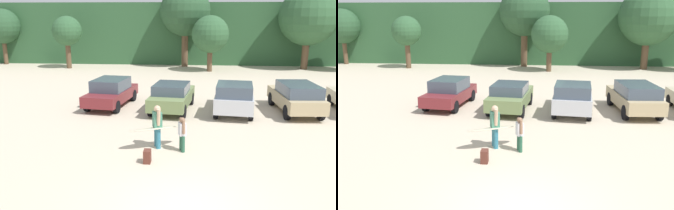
% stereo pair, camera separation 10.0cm
% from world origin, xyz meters
% --- Properties ---
extents(ground_plane, '(120.00, 120.00, 0.00)m').
position_xyz_m(ground_plane, '(0.00, 0.00, 0.00)').
color(ground_plane, beige).
extents(hillside_ridge, '(108.00, 12.00, 6.01)m').
position_xyz_m(hillside_ridge, '(0.00, 33.09, 3.01)').
color(hillside_ridge, '#2D5633').
rests_on(hillside_ridge, ground_plane).
extents(tree_center, '(3.41, 3.41, 5.45)m').
position_xyz_m(tree_center, '(-18.91, 26.39, 3.72)').
color(tree_center, brown).
rests_on(tree_center, ground_plane).
extents(tree_center_right, '(2.68, 2.68, 4.76)m').
position_xyz_m(tree_center_right, '(-11.62, 24.13, 3.36)').
color(tree_center_right, brown).
rests_on(tree_center_right, ground_plane).
extents(tree_far_right, '(4.70, 4.70, 7.55)m').
position_xyz_m(tree_far_right, '(-0.93, 26.16, 5.16)').
color(tree_far_right, brown).
rests_on(tree_far_right, ground_plane).
extents(tree_far_left, '(3.20, 3.20, 4.82)m').
position_xyz_m(tree_far_left, '(1.35, 23.20, 3.19)').
color(tree_far_left, brown).
rests_on(tree_far_left, ground_plane).
extents(tree_ridge_back, '(5.16, 5.16, 7.29)m').
position_xyz_m(tree_ridge_back, '(10.03, 25.24, 4.68)').
color(tree_ridge_back, brown).
rests_on(tree_ridge_back, ground_plane).
extents(parked_car_maroon, '(2.31, 4.36, 1.50)m').
position_xyz_m(parked_car_maroon, '(-4.38, 10.40, 0.78)').
color(parked_car_maroon, maroon).
rests_on(parked_car_maroon, ground_plane).
extents(parked_car_olive_green, '(2.29, 4.32, 1.44)m').
position_xyz_m(parked_car_olive_green, '(-1.03, 9.73, 0.76)').
color(parked_car_olive_green, '#6B7F4C').
rests_on(parked_car_olive_green, ground_plane).
extents(parked_car_silver, '(2.32, 4.48, 1.63)m').
position_xyz_m(parked_car_silver, '(2.14, 9.46, 0.85)').
color(parked_car_silver, silver).
rests_on(parked_car_silver, ground_plane).
extents(parked_car_tan, '(2.00, 4.39, 1.54)m').
position_xyz_m(parked_car_tan, '(5.24, 9.77, 0.84)').
color(parked_car_tan, tan).
rests_on(parked_car_tan, ground_plane).
extents(person_adult, '(0.41, 0.71, 1.62)m').
position_xyz_m(person_adult, '(-1.20, 4.32, 0.91)').
color(person_adult, teal).
rests_on(person_adult, ground_plane).
extents(person_child, '(0.32, 0.51, 1.27)m').
position_xyz_m(person_child, '(-0.27, 4.00, 0.72)').
color(person_child, '#26593F').
rests_on(person_child, ground_plane).
extents(surfboard_cream, '(2.20, 1.48, 0.19)m').
position_xyz_m(surfboard_cream, '(-1.22, 4.27, 0.76)').
color(surfboard_cream, beige).
extents(backpack_dropped, '(0.24, 0.34, 0.45)m').
position_xyz_m(backpack_dropped, '(-1.39, 2.84, 0.22)').
color(backpack_dropped, '#592D23').
rests_on(backpack_dropped, ground_plane).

